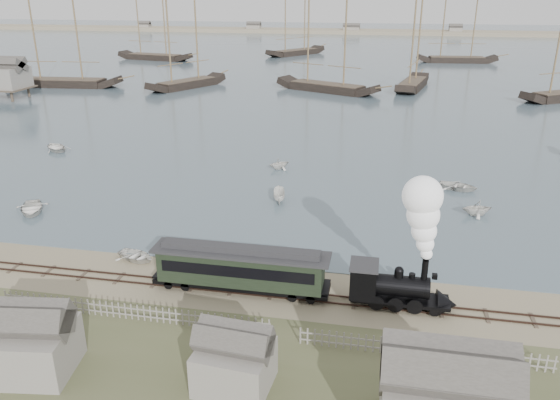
# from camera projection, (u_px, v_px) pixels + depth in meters

# --- Properties ---
(ground) EXTENTS (600.00, 600.00, 0.00)m
(ground) POSITION_uv_depth(u_px,v_px,m) (251.00, 278.00, 42.01)
(ground) COLOR gray
(ground) RESTS_ON ground
(harbor_water) EXTENTS (600.00, 336.00, 0.06)m
(harbor_water) POSITION_uv_depth(u_px,v_px,m) (363.00, 50.00, 197.57)
(harbor_water) COLOR #465864
(harbor_water) RESTS_ON ground
(rail_track) EXTENTS (120.00, 1.80, 0.16)m
(rail_track) POSITION_uv_depth(u_px,v_px,m) (245.00, 291.00, 40.16)
(rail_track) COLOR #35231D
(rail_track) RESTS_ON ground
(picket_fence_west) EXTENTS (19.00, 0.10, 1.20)m
(picket_fence_west) POSITION_uv_depth(u_px,v_px,m) (133.00, 320.00, 36.76)
(picket_fence_west) COLOR gray
(picket_fence_west) RESTS_ON ground
(picket_fence_east) EXTENTS (15.00, 0.10, 1.20)m
(picket_fence_east) POSITION_uv_depth(u_px,v_px,m) (423.00, 358.00, 32.93)
(picket_fence_east) COLOR gray
(picket_fence_east) RESTS_ON ground
(shed_left) EXTENTS (5.00, 4.00, 4.10)m
(shed_left) POSITION_uv_depth(u_px,v_px,m) (33.00, 370.00, 31.89)
(shed_left) COLOR gray
(shed_left) RESTS_ON ground
(shed_mid) EXTENTS (4.00, 3.50, 3.60)m
(shed_mid) POSITION_uv_depth(u_px,v_px,m) (235.00, 385.00, 30.67)
(shed_mid) COLOR gray
(shed_mid) RESTS_ON ground
(far_spit) EXTENTS (500.00, 20.00, 1.80)m
(far_spit) POSITION_uv_depth(u_px,v_px,m) (371.00, 34.00, 270.80)
(far_spit) COLOR tan
(far_spit) RESTS_ON ground
(locomotive) EXTENTS (7.40, 2.76, 9.23)m
(locomotive) POSITION_uv_depth(u_px,v_px,m) (415.00, 254.00, 36.53)
(locomotive) COLOR black
(locomotive) RESTS_ON ground
(passenger_coach) EXTENTS (12.96, 2.50, 3.15)m
(passenger_coach) POSITION_uv_depth(u_px,v_px,m) (241.00, 267.00, 39.50)
(passenger_coach) COLOR black
(passenger_coach) RESTS_ON ground
(beached_dinghy) EXTENTS (3.48, 4.07, 0.71)m
(beached_dinghy) POSITION_uv_depth(u_px,v_px,m) (136.00, 256.00, 44.75)
(beached_dinghy) COLOR silver
(beached_dinghy) RESTS_ON ground
(rowboat_0) EXTENTS (5.38, 4.94, 0.91)m
(rowboat_0) POSITION_uv_depth(u_px,v_px,m) (31.00, 208.00, 53.99)
(rowboat_0) COLOR silver
(rowboat_0) RESTS_ON harbor_water
(rowboat_1) EXTENTS (3.51, 3.55, 1.41)m
(rowboat_1) POSITION_uv_depth(u_px,v_px,m) (279.00, 163.00, 67.03)
(rowboat_1) COLOR silver
(rowboat_1) RESTS_ON harbor_water
(rowboat_2) EXTENTS (3.32, 1.80, 1.22)m
(rowboat_2) POSITION_uv_depth(u_px,v_px,m) (279.00, 196.00, 56.87)
(rowboat_2) COLOR silver
(rowboat_2) RESTS_ON harbor_water
(rowboat_3) EXTENTS (4.06, 4.84, 0.86)m
(rowboat_3) POSITION_uv_depth(u_px,v_px,m) (458.00, 186.00, 60.20)
(rowboat_3) COLOR silver
(rowboat_3) RESTS_ON harbor_water
(rowboat_4) EXTENTS (3.23, 3.51, 1.55)m
(rowboat_4) POSITION_uv_depth(u_px,v_px,m) (477.00, 208.00, 53.27)
(rowboat_4) COLOR silver
(rowboat_4) RESTS_ON harbor_water
(rowboat_6) EXTENTS (5.15, 5.33, 0.90)m
(rowboat_6) POSITION_uv_depth(u_px,v_px,m) (56.00, 147.00, 74.96)
(rowboat_6) COLOR silver
(rowboat_6) RESTS_ON harbor_water
(schooner_0) EXTENTS (26.43, 8.07, 20.00)m
(schooner_0) POSITION_uv_depth(u_px,v_px,m) (58.00, 41.00, 120.46)
(schooner_0) COLOR black
(schooner_0) RESTS_ON harbor_water
(schooner_1) EXTENTS (13.90, 20.37, 20.00)m
(schooner_1) POSITION_uv_depth(u_px,v_px,m) (184.00, 42.00, 118.89)
(schooner_1) COLOR black
(schooner_1) RESTS_ON harbor_water
(schooner_2) EXTENTS (23.68, 14.97, 20.00)m
(schooner_2) POSITION_uv_depth(u_px,v_px,m) (328.00, 44.00, 114.49)
(schooner_2) COLOR black
(schooner_2) RESTS_ON harbor_water
(schooner_3) EXTENTS (8.86, 21.24, 20.00)m
(schooner_3) POSITION_uv_depth(u_px,v_px,m) (416.00, 42.00, 118.03)
(schooner_3) COLOR black
(schooner_3) RESTS_ON harbor_water
(schooner_6) EXTENTS (25.14, 10.09, 20.00)m
(schooner_6) POSITION_uv_depth(u_px,v_px,m) (153.00, 26.00, 167.04)
(schooner_6) COLOR black
(schooner_6) RESTS_ON harbor_water
(schooner_7) EXTENTS (18.09, 22.71, 20.00)m
(schooner_7) POSITION_uv_depth(u_px,v_px,m) (296.00, 24.00, 179.57)
(schooner_7) COLOR black
(schooner_7) RESTS_ON harbor_water
(schooner_8) EXTENTS (23.68, 7.54, 20.00)m
(schooner_8) POSITION_uv_depth(u_px,v_px,m) (460.00, 28.00, 160.67)
(schooner_8) COLOR black
(schooner_8) RESTS_ON harbor_water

